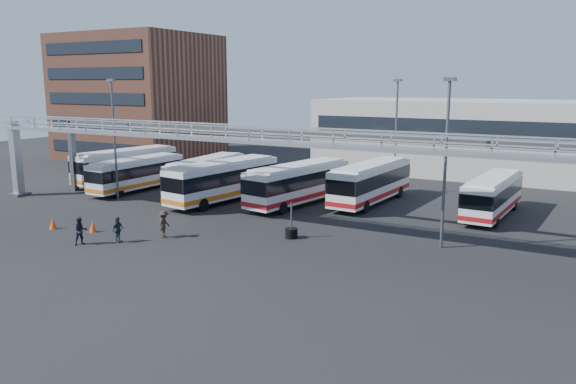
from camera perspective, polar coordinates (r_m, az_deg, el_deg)
The scene contains 20 objects.
ground at distance 34.39m, azimuth -7.64°, elevation -5.78°, with size 140.00×140.00×0.00m, color black.
gantry at distance 38.05m, azimuth -2.58°, elevation 4.41°, with size 51.40×5.15×7.10m.
apartment_building at distance 77.90m, azimuth -14.90°, elevation 9.29°, with size 18.00×15.00×16.00m, color brown.
warehouse at distance 65.07m, azimuth 22.07°, elevation 5.05°, with size 42.00×14.00×8.00m, color #9E9E99.
light_pole_left at distance 49.76m, azimuth -17.24°, elevation 5.75°, with size 0.70×0.35×10.21m.
light_pole_mid at distance 34.48m, azimuth 15.75°, elevation 3.68°, with size 0.70×0.35×10.21m.
light_pole_back at distance 51.01m, azimuth 10.91°, elevation 6.16°, with size 0.70×0.35×10.21m.
bus_0 at distance 58.39m, azimuth -16.13°, elevation 2.71°, with size 4.08×11.36×3.37m.
bus_1 at distance 53.83m, azimuth -15.09°, elevation 1.91°, with size 2.69×10.20×3.07m.
bus_2 at distance 51.85m, azimuth -8.31°, elevation 1.90°, with size 3.38×10.60×3.17m.
bus_3 at distance 47.44m, azimuth -6.57°, elevation 1.29°, with size 4.21×11.67×3.47m.
bus_4 at distance 45.99m, azimuth 1.08°, elevation 1.00°, with size 4.37×11.42×3.39m.
bus_5 at distance 46.99m, azimuth 8.43°, elevation 1.10°, with size 3.25×11.31×3.39m.
bus_7 at distance 44.69m, azimuth 20.09°, elevation -0.22°, with size 2.94×10.17×3.05m.
pedestrian_b at distance 37.10m, azimuth -20.33°, elevation -3.74°, with size 0.85×0.66×1.74m, color #221F2A.
pedestrian_c at distance 37.25m, azimuth -12.47°, elevation -3.21°, with size 1.16×0.67×1.79m, color #302320.
pedestrian_d at distance 36.89m, azimuth -16.91°, elevation -3.68°, with size 0.97×0.40×1.65m, color #1A2930.
cone_left at distance 41.91m, azimuth -22.78°, elevation -2.94°, with size 0.49×0.49×0.79m, color #FB450D.
cone_right at distance 40.05m, azimuth -19.21°, elevation -3.33°, with size 0.48×0.48×0.77m, color #FB450D.
tire_stack at distance 36.39m, azimuth 0.34°, elevation -4.10°, with size 0.81×0.81×2.33m.
Camera 1 is at (19.77, -26.33, 9.91)m, focal length 35.00 mm.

